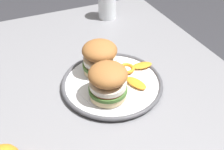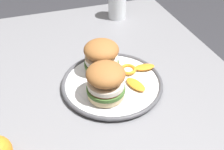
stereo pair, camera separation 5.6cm
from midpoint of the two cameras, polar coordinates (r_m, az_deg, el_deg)
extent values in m
cube|color=gray|center=(0.75, 0.24, -6.68)|extent=(1.23, 0.88, 0.03)
cube|color=gray|center=(1.50, 7.24, 1.17)|extent=(0.06, 0.06, 0.72)
cylinder|color=white|center=(0.79, 2.04, -1.99)|extent=(0.28, 0.28, 0.01)
torus|color=#4C4C51|center=(0.78, 2.05, -1.66)|extent=(0.30, 0.30, 0.01)
cylinder|color=white|center=(0.78, 2.05, -1.60)|extent=(0.21, 0.21, 0.00)
cylinder|color=beige|center=(0.73, 0.90, -3.84)|extent=(0.10, 0.10, 0.02)
cylinder|color=#477033|center=(0.72, 0.91, -3.02)|extent=(0.11, 0.11, 0.01)
cylinder|color=#BC3828|center=(0.71, 0.92, -2.54)|extent=(0.09, 0.09, 0.01)
cylinder|color=silver|center=(0.71, 0.92, -1.93)|extent=(0.10, 0.10, 0.01)
ellipsoid|color=#A36633|center=(0.68, 0.95, 0.16)|extent=(0.12, 0.12, 0.05)
cylinder|color=beige|center=(0.81, -0.25, 1.61)|extent=(0.10, 0.10, 0.02)
cylinder|color=#477033|center=(0.80, -0.25, 2.40)|extent=(0.11, 0.11, 0.01)
cylinder|color=#BC3828|center=(0.80, -0.25, 2.86)|extent=(0.09, 0.09, 0.01)
cylinder|color=silver|center=(0.79, -0.25, 3.44)|extent=(0.10, 0.10, 0.01)
ellipsoid|color=#A36633|center=(0.78, -0.26, 5.43)|extent=(0.11, 0.11, 0.05)
torus|color=orange|center=(0.82, 5.47, 1.16)|extent=(0.07, 0.07, 0.01)
cylinder|color=#F4E5C6|center=(0.82, 5.45, 0.95)|extent=(0.03, 0.03, 0.00)
ellipsoid|color=orange|center=(0.76, 7.23, -2.10)|extent=(0.08, 0.06, 0.01)
ellipsoid|color=orange|center=(0.83, 8.93, 1.65)|extent=(0.04, 0.07, 0.01)
cylinder|color=white|center=(1.13, 2.59, 15.33)|extent=(0.07, 0.07, 0.13)
cylinder|color=#5B2D19|center=(1.14, 2.55, 14.24)|extent=(0.07, 0.07, 0.09)
camera|label=1|loc=(0.03, -87.90, 1.69)|focal=42.29mm
camera|label=2|loc=(0.03, 92.10, -1.69)|focal=42.29mm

